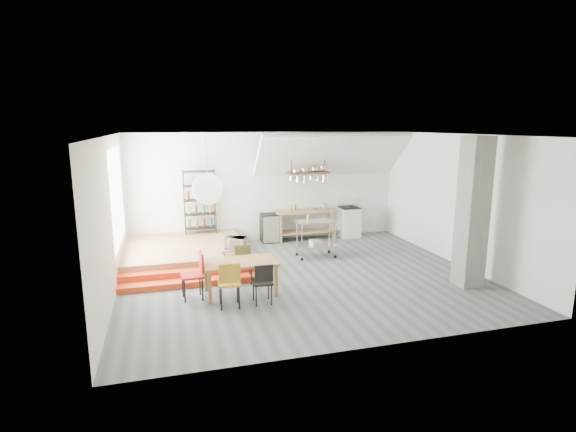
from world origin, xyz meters
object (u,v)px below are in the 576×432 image
object	(u,v)px
stove	(348,221)
mini_fridge	(269,228)
dining_table	(240,265)
rolling_cart	(316,234)

from	to	relation	value
stove	mini_fridge	world-z (taller)	stove
dining_table	mini_fridge	distance (m)	4.20
stove	rolling_cart	world-z (taller)	stove
stove	dining_table	xyz separation A→B (m)	(-4.03, -3.86, 0.14)
stove	rolling_cart	bearing A→B (deg)	-132.95
stove	rolling_cart	distance (m)	2.48
rolling_cart	dining_table	bearing A→B (deg)	-137.78
stove	dining_table	bearing A→B (deg)	-136.25
dining_table	rolling_cart	bearing A→B (deg)	40.33
dining_table	stove	bearing A→B (deg)	42.96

